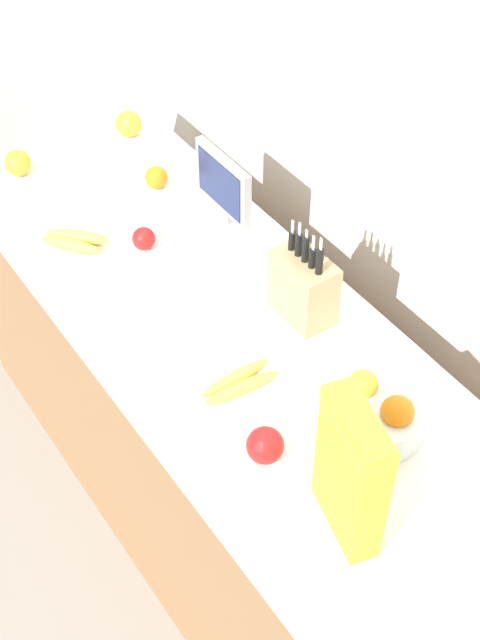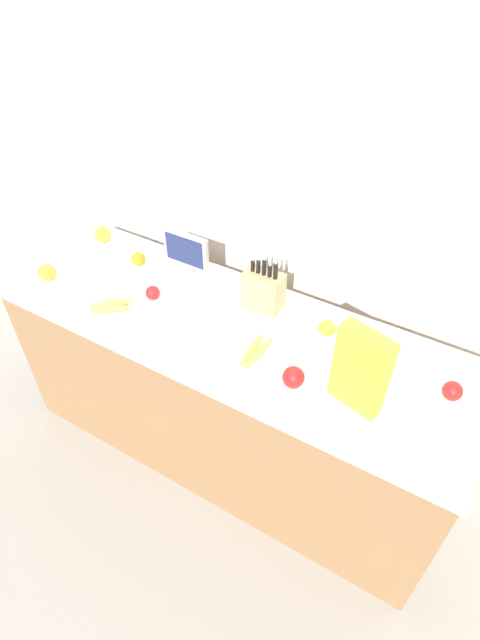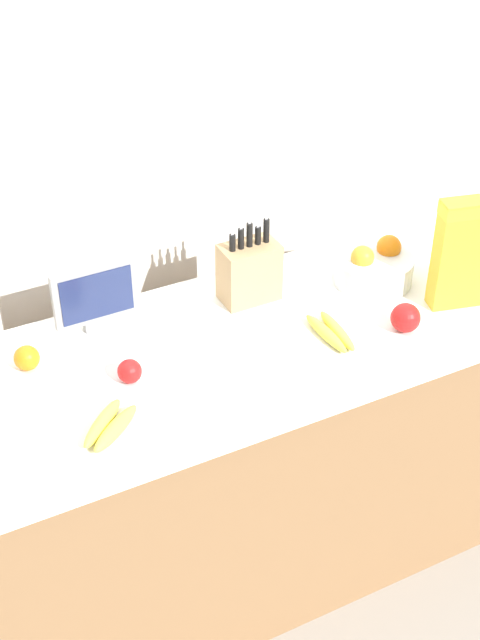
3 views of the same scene
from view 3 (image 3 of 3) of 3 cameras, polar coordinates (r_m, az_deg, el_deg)
ground_plane at (r=3.08m, az=0.89°, el=-14.43°), size 14.00×14.00×0.00m
wall_back at (r=2.70m, az=-4.53°, el=12.35°), size 9.00×0.06×2.60m
counter at (r=2.75m, az=0.97°, el=-8.49°), size 2.11×0.69×0.89m
knife_block at (r=2.56m, az=0.60°, el=3.15°), size 0.17×0.10×0.28m
small_monitor at (r=2.46m, az=-9.22°, el=1.56°), size 0.24×0.03×0.20m
cereal_box at (r=2.58m, az=14.43°, el=4.46°), size 0.20×0.11×0.34m
fruit_bowl at (r=2.70m, az=8.55°, el=3.43°), size 0.24×0.24×0.13m
banana_bunch_left at (r=2.46m, az=5.88°, el=-0.77°), size 0.08×0.20×0.03m
banana_bunch_right at (r=2.18m, az=-8.38°, el=-6.71°), size 0.18×0.18×0.04m
apple_rear at (r=2.31m, az=-7.08°, el=-3.28°), size 0.06×0.06×0.06m
apple_middle at (r=2.50m, az=10.55°, el=0.14°), size 0.08×0.08×0.08m
orange_front_right at (r=2.40m, az=-13.49°, el=-2.38°), size 0.07×0.07×0.07m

